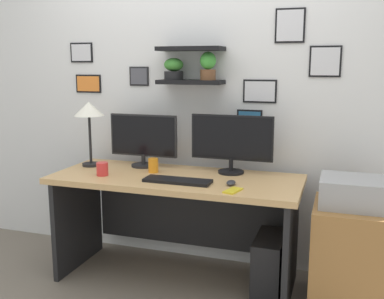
{
  "coord_description": "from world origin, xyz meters",
  "views": [
    {
      "loc": [
        1.04,
        -2.78,
        1.5
      ],
      "look_at": [
        0.1,
        0.05,
        0.93
      ],
      "focal_mm": 42.1,
      "sensor_mm": 36.0,
      "label": 1
    }
  ],
  "objects": [
    {
      "name": "computer_mouse",
      "position": [
        0.41,
        -0.1,
        0.77
      ],
      "size": [
        0.06,
        0.09,
        0.03
      ],
      "primitive_type": "ellipsoid",
      "color": "#2D2D33",
      "rests_on": "desk"
    },
    {
      "name": "desk_lamp",
      "position": [
        -0.71,
        0.1,
        1.14
      ],
      "size": [
        0.22,
        0.22,
        0.48
      ],
      "color": "black",
      "rests_on": "desk"
    },
    {
      "name": "monitor_right",
      "position": [
        0.33,
        0.22,
        0.97
      ],
      "size": [
        0.58,
        0.18,
        0.41
      ],
      "color": "black",
      "rests_on": "desk"
    },
    {
      "name": "cell_phone",
      "position": [
        0.45,
        -0.24,
        0.76
      ],
      "size": [
        0.1,
        0.15,
        0.01
      ],
      "primitive_type": "cube",
      "rotation": [
        0.0,
        0.0,
        -0.25
      ],
      "color": "yellow",
      "rests_on": "desk"
    },
    {
      "name": "computer_tower_right",
      "position": [
        0.65,
        0.0,
        0.2
      ],
      "size": [
        0.18,
        0.4,
        0.4
      ],
      "primitive_type": "cube",
      "color": "black",
      "rests_on": "ground"
    },
    {
      "name": "keyboard",
      "position": [
        0.06,
        -0.14,
        0.76
      ],
      "size": [
        0.44,
        0.14,
        0.02
      ],
      "primitive_type": "cube",
      "color": "black",
      "rests_on": "desk"
    },
    {
      "name": "desk",
      "position": [
        0.0,
        0.06,
        0.54
      ],
      "size": [
        1.69,
        0.68,
        0.75
      ],
      "color": "tan",
      "rests_on": "ground"
    },
    {
      "name": "pen_cup",
      "position": [
        -0.19,
        0.06,
        0.8
      ],
      "size": [
        0.07,
        0.07,
        0.1
      ],
      "primitive_type": "cylinder",
      "color": "orange",
      "rests_on": "desk"
    },
    {
      "name": "printer",
      "position": [
        1.14,
        -0.01,
        0.74
      ],
      "size": [
        0.38,
        0.34,
        0.17
      ],
      "primitive_type": "cube",
      "color": "#9E9EA3",
      "rests_on": "drawer_cabinet"
    },
    {
      "name": "back_wall_assembly",
      "position": [
        0.0,
        0.44,
        1.35
      ],
      "size": [
        4.4,
        0.24,
        2.7
      ],
      "color": "silver",
      "rests_on": "ground"
    },
    {
      "name": "ground_plane",
      "position": [
        0.0,
        0.0,
        0.0
      ],
      "size": [
        8.0,
        8.0,
        0.0
      ],
      "primitive_type": "plane",
      "color": "#70665B"
    },
    {
      "name": "drawer_cabinet",
      "position": [
        1.14,
        -0.01,
        0.33
      ],
      "size": [
        0.44,
        0.5,
        0.66
      ],
      "primitive_type": "cube",
      "color": "#9E6B38",
      "rests_on": "ground"
    },
    {
      "name": "monitor_left",
      "position": [
        -0.33,
        0.22,
        0.96
      ],
      "size": [
        0.52,
        0.18,
        0.39
      ],
      "color": "black",
      "rests_on": "desk"
    },
    {
      "name": "coffee_mug",
      "position": [
        -0.49,
        -0.13,
        0.8
      ],
      "size": [
        0.08,
        0.08,
        0.09
      ],
      "primitive_type": "cylinder",
      "color": "red",
      "rests_on": "desk"
    }
  ]
}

